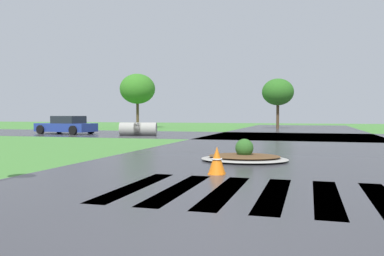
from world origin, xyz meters
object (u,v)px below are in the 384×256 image
at_px(median_island, 244,157).
at_px(traffic_cone, 217,161).
at_px(car_dark_suv, 67,126).
at_px(drainage_pipe_stack, 138,129).

distance_m(median_island, traffic_cone, 2.94).
bearing_deg(car_dark_suv, traffic_cone, 140.34).
relative_size(drainage_pipe_stack, traffic_cone, 3.92).
height_order(median_island, traffic_cone, median_island).
bearing_deg(car_dark_suv, drainage_pipe_stack, -177.16).
bearing_deg(car_dark_suv, median_island, 146.44).
bearing_deg(traffic_cone, drainage_pipe_stack, 119.85).
bearing_deg(traffic_cone, median_island, 86.08).
height_order(car_dark_suv, drainage_pipe_stack, car_dark_suv).
distance_m(car_dark_suv, drainage_pipe_stack, 5.90).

